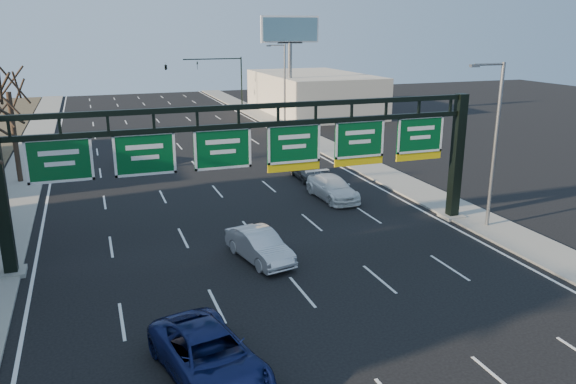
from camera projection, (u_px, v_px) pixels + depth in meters
name	position (u px, v px, depth m)	size (l,w,h in m)	color
ground	(320.00, 314.00, 21.84)	(160.00, 160.00, 0.00)	black
sidewalk_left	(13.00, 201.00, 35.75)	(3.00, 120.00, 0.12)	gray
sidewalk_right	(372.00, 169.00, 44.02)	(3.00, 120.00, 0.12)	gray
lane_markings	(211.00, 184.00, 39.90)	(21.60, 120.00, 0.01)	white
sign_gantry	(262.00, 155.00, 27.81)	(24.60, 1.20, 7.20)	black
building_right_distant	(313.00, 93.00, 72.76)	(12.00, 20.00, 5.00)	beige
tree_far	(6.00, 77.00, 38.17)	(3.60, 3.60, 8.86)	black
streetlight_near	(494.00, 137.00, 29.86)	(2.15, 0.22, 9.00)	slate
streetlight_far	(284.00, 82.00, 60.57)	(2.15, 0.22, 9.00)	slate
billboard_right	(290.00, 42.00, 64.76)	(7.00, 0.50, 12.00)	slate
traffic_signal_mast	(195.00, 70.00, 71.81)	(10.16, 0.54, 7.00)	black
car_blue_suv	(209.00, 356.00, 17.67)	(2.53, 5.49, 1.52)	#121C53
car_silver_sedan	(259.00, 246.00, 26.67)	(1.55, 4.46, 1.47)	silver
car_white_wagon	(332.00, 188.00, 36.33)	(2.01, 4.95, 1.44)	white
car_grey_far	(307.00, 169.00, 41.10)	(1.67, 4.16, 1.42)	#434548
car_silver_distant	(133.00, 158.00, 44.96)	(1.40, 4.03, 1.33)	#B7B6BB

